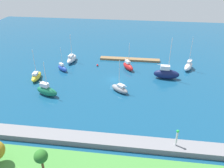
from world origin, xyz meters
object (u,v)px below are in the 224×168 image
object	(u,v)px
harbor_beacon	(177,137)
park_tree_west	(41,157)
mooring_buoy_red	(97,65)
sailboat_white_by_breakwater	(72,59)
sailboat_navy_mid_basin	(166,73)
sailboat_yellow_far_north	(36,76)
sailboat_blue_near_pier	(62,68)
sailboat_green_lone_south	(47,91)
sailboat_gray_center_basin	(120,89)
pier_dock	(130,59)
sailboat_red_along_channel	(128,66)
sailboat_white_inner_mooring	(188,66)

from	to	relation	value
harbor_beacon	park_tree_west	xyz separation A→B (m)	(22.75, 9.51, 1.40)
harbor_beacon	mooring_buoy_red	world-z (taller)	harbor_beacon
sailboat_white_by_breakwater	sailboat_navy_mid_basin	bearing A→B (deg)	-100.46
sailboat_yellow_far_north	sailboat_blue_near_pier	bearing A→B (deg)	-43.59
mooring_buoy_red	sailboat_green_lone_south	bearing A→B (deg)	64.62
sailboat_gray_center_basin	sailboat_white_by_breakwater	bearing A→B (deg)	-7.30
sailboat_white_by_breakwater	mooring_buoy_red	xyz separation A→B (m)	(-9.93, 2.45, -0.86)
sailboat_yellow_far_north	harbor_beacon	bearing A→B (deg)	-126.13
sailboat_green_lone_south	sailboat_navy_mid_basin	size ratio (longest dim) A/B	0.76
harbor_beacon	sailboat_yellow_far_north	world-z (taller)	sailboat_yellow_far_north
pier_dock	sailboat_red_along_channel	size ratio (longest dim) A/B	2.35
harbor_beacon	sailboat_white_inner_mooring	distance (m)	39.78
sailboat_white_inner_mooring	mooring_buoy_red	bearing A→B (deg)	-63.34
pier_dock	park_tree_west	bearing A→B (deg)	78.42
sailboat_navy_mid_basin	mooring_buoy_red	world-z (taller)	sailboat_navy_mid_basin
park_tree_west	sailboat_green_lone_south	bearing A→B (deg)	-69.28
park_tree_west	sailboat_red_along_channel	world-z (taller)	sailboat_red_along_channel
sailboat_yellow_far_north	sailboat_white_inner_mooring	bearing A→B (deg)	-77.65
sailboat_blue_near_pier	sailboat_white_by_breakwater	xyz separation A→B (m)	(-0.95, -7.80, 0.16)
park_tree_west	sailboat_green_lone_south	size ratio (longest dim) A/B	0.52
park_tree_west	mooring_buoy_red	distance (m)	47.25
park_tree_west	sailboat_navy_mid_basin	world-z (taller)	sailboat_navy_mid_basin
park_tree_west	sailboat_white_by_breakwater	world-z (taller)	sailboat_white_by_breakwater
sailboat_blue_near_pier	sailboat_white_inner_mooring	bearing A→B (deg)	47.50
sailboat_red_along_channel	mooring_buoy_red	world-z (taller)	sailboat_red_along_channel
harbor_beacon	sailboat_red_along_channel	xyz separation A→B (m)	(11.77, -36.10, -2.18)
sailboat_green_lone_south	sailboat_blue_near_pier	distance (m)	15.76
harbor_beacon	sailboat_navy_mid_basin	world-z (taller)	sailboat_navy_mid_basin
sailboat_blue_near_pier	sailboat_gray_center_basin	bearing A→B (deg)	9.67
park_tree_west	sailboat_white_inner_mooring	distance (m)	57.62
sailboat_white_inner_mooring	sailboat_green_lone_south	distance (m)	46.72
sailboat_navy_mid_basin	sailboat_blue_near_pier	distance (m)	33.96
sailboat_gray_center_basin	sailboat_blue_near_pier	world-z (taller)	sailboat_gray_center_basin
sailboat_red_along_channel	sailboat_navy_mid_basin	world-z (taller)	sailboat_navy_mid_basin
pier_dock	sailboat_green_lone_south	distance (m)	34.83
pier_dock	sailboat_white_by_breakwater	bearing A→B (deg)	11.80
sailboat_white_inner_mooring	sailboat_yellow_far_north	size ratio (longest dim) A/B	1.18
pier_dock	sailboat_gray_center_basin	bearing A→B (deg)	86.89
sailboat_green_lone_south	park_tree_west	bearing A→B (deg)	-51.24
sailboat_white_by_breakwater	sailboat_red_along_channel	bearing A→B (deg)	-95.85
park_tree_west	sailboat_yellow_far_north	bearing A→B (deg)	-64.27
sailboat_navy_mid_basin	sailboat_blue_near_pier	xyz separation A→B (m)	(33.93, -1.15, -0.70)
sailboat_green_lone_south	sailboat_blue_near_pier	xyz separation A→B (m)	(0.88, -15.73, -0.42)
sailboat_red_along_channel	pier_dock	bearing A→B (deg)	145.12
park_tree_west	sailboat_gray_center_basin	distance (m)	32.18
sailboat_green_lone_south	pier_dock	bearing A→B (deg)	71.23
mooring_buoy_red	sailboat_yellow_far_north	bearing A→B (deg)	36.54
park_tree_west	sailboat_blue_near_pier	xyz separation A→B (m)	(10.70, -41.69, -3.78)
sailboat_yellow_far_north	sailboat_blue_near_pier	size ratio (longest dim) A/B	1.16
sailboat_navy_mid_basin	sailboat_white_inner_mooring	bearing A→B (deg)	46.64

